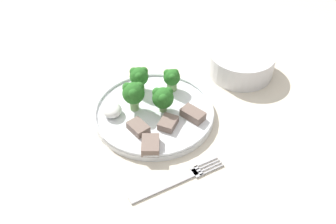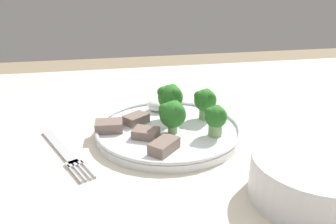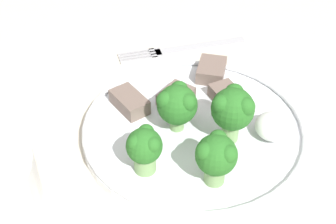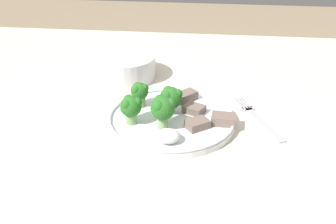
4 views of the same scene
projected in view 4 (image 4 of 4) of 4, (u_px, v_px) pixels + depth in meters
The scene contains 13 objects.
table at pixel (155, 146), 0.87m from camera, with size 1.30×1.04×0.75m.
dinner_plate at pixel (172, 119), 0.77m from camera, with size 0.25×0.25×0.02m.
fork at pixel (258, 118), 0.79m from camera, with size 0.09×0.18×0.00m.
cream_bowl at pixel (125, 67), 0.96m from camera, with size 0.15×0.15×0.06m.
broccoli_floret_near_rim_left at pixel (140, 92), 0.80m from camera, with size 0.04×0.04×0.05m.
broccoli_floret_center_left at pixel (163, 108), 0.72m from camera, with size 0.05×0.05×0.07m.
broccoli_floret_back_left at pixel (131, 107), 0.73m from camera, with size 0.04×0.04×0.06m.
broccoli_floret_front_left at pixel (171, 97), 0.77m from camera, with size 0.05×0.04×0.06m.
meat_slice_front_slice at pixel (197, 124), 0.73m from camera, with size 0.05×0.05×0.02m.
meat_slice_middle_slice at pixel (194, 109), 0.78m from camera, with size 0.05×0.05×0.01m.
meat_slice_rear_slice at pixel (186, 96), 0.83m from camera, with size 0.05×0.05×0.02m.
meat_slice_edge_slice at pixel (223, 119), 0.75m from camera, with size 0.05×0.04×0.02m.
sauce_dollop at pixel (168, 136), 0.69m from camera, with size 0.04×0.04×0.02m.
Camera 4 is at (0.11, -0.71, 1.14)m, focal length 42.00 mm.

